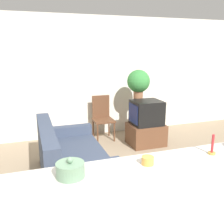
# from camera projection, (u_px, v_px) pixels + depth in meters

# --- Properties ---
(wall_back) EXTENTS (9.00, 0.06, 2.70)m
(wall_back) POSITION_uv_depth(u_px,v_px,m) (69.00, 78.00, 5.53)
(wall_back) COLOR beige
(wall_back) RESTS_ON ground_plane
(couch) EXTENTS (0.95, 1.73, 0.89)m
(couch) POSITION_uv_depth(u_px,v_px,m) (70.00, 162.00, 3.80)
(couch) COLOR #384256
(couch) RESTS_ON ground_plane
(tv_stand) EXTENTS (0.72, 0.59, 0.45)m
(tv_stand) POSITION_uv_depth(u_px,v_px,m) (146.00, 134.00, 5.28)
(tv_stand) COLOR brown
(tv_stand) RESTS_ON ground_plane
(television) EXTENTS (0.60, 0.53, 0.50)m
(television) POSITION_uv_depth(u_px,v_px,m) (146.00, 113.00, 5.17)
(television) COLOR black
(television) RESTS_ON tv_stand
(wooden_chair) EXTENTS (0.44, 0.44, 0.97)m
(wooden_chair) POSITION_uv_depth(u_px,v_px,m) (102.00, 116.00, 5.58)
(wooden_chair) COLOR brown
(wooden_chair) RESTS_ON ground_plane
(plant_stand) EXTENTS (0.20, 0.20, 0.94)m
(plant_stand) POSITION_uv_depth(u_px,v_px,m) (138.00, 118.00, 5.60)
(plant_stand) COLOR brown
(plant_stand) RESTS_ON ground_plane
(potted_plant) EXTENTS (0.49, 0.49, 0.61)m
(potted_plant) POSITION_uv_depth(u_px,v_px,m) (138.00, 82.00, 5.40)
(potted_plant) COLOR #8E5B3D
(potted_plant) RESTS_ON plant_stand
(foreground_counter) EXTENTS (2.71, 0.44, 0.98)m
(foreground_counter) POSITION_uv_depth(u_px,v_px,m) (139.00, 214.00, 2.31)
(foreground_counter) COLOR beige
(foreground_counter) RESTS_ON ground_plane
(decorative_bowl) EXTENTS (0.23, 0.23, 0.17)m
(decorative_bowl) POSITION_uv_depth(u_px,v_px,m) (70.00, 170.00, 1.98)
(decorative_bowl) COLOR gray
(decorative_bowl) RESTS_ON foreground_counter
(candle_jar) EXTENTS (0.11, 0.11, 0.07)m
(candle_jar) POSITION_uv_depth(u_px,v_px,m) (148.00, 160.00, 2.20)
(candle_jar) COLOR gold
(candle_jar) RESTS_ON foreground_counter
(candlestick) EXTENTS (0.07, 0.07, 0.20)m
(candlestick) POSITION_uv_depth(u_px,v_px,m) (212.00, 148.00, 2.41)
(candlestick) COLOR #B7933D
(candlestick) RESTS_ON foreground_counter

